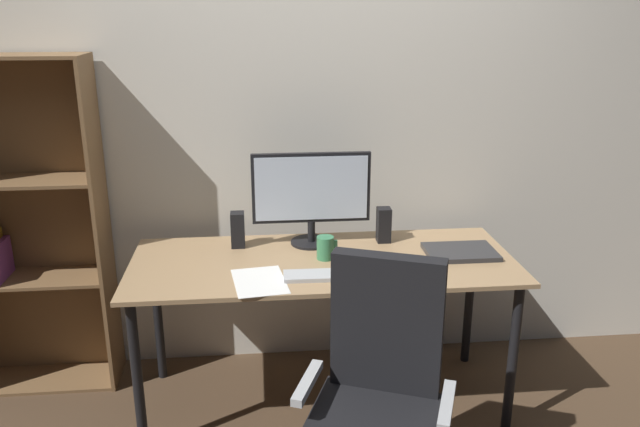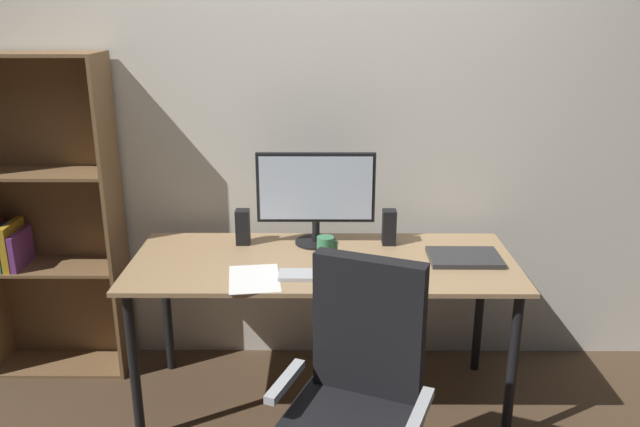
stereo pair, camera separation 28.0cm
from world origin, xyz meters
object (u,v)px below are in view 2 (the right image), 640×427
Objects in this scene: speaker_right at (389,227)px; office_chair at (355,417)px; bookshelf at (45,222)px; desk at (323,276)px; mouse at (368,271)px; coffee_mug at (326,248)px; speaker_left at (243,227)px; laptop at (464,257)px; monitor at (316,192)px; keyboard at (313,275)px.

office_chair is at bearing -101.83° from speaker_right.
desk is at bearing -14.11° from bookshelf.
office_chair reaches higher than mouse.
office_chair is (0.10, -0.78, -0.33)m from coffee_mug.
bookshelf is (-1.51, 1.12, 0.34)m from office_chair.
speaker_left is 1.00× the size of speaker_right.
mouse is 0.48m from laptop.
coffee_mug reaches higher than mouse.
laptop is (0.45, 0.17, -0.01)m from mouse.
desk is 0.47m from speaker_left.
mouse is at bearing -18.08° from bookshelf.
bookshelf reaches higher than monitor.
speaker_right is at bearing 65.17° from mouse.
desk is 5.97× the size of keyboard.
mouse reaches higher than desk.
laptop is at bearing -11.10° from speaker_left.
laptop is at bearing -31.92° from speaker_right.
coffee_mug is at bearing 128.41° from mouse.
speaker_right reaches higher than keyboard.
office_chair is (-0.53, -0.77, -0.29)m from laptop.
office_chair reaches higher than laptop.
speaker_right reaches higher than desk.
monitor reaches higher than desk.
office_chair is at bearing -104.16° from mouse.
keyboard is 2.75× the size of coffee_mug.
keyboard is 0.53m from speaker_left.
coffee_mug is 0.62× the size of speaker_right.
desk is at bearing -80.81° from monitor.
desk is 16.42× the size of coffee_mug.
office_chair reaches higher than desk.
bookshelf is at bearing 170.73° from laptop.
monitor is at bearing 178.71° from speaker_right.
laptop is at bearing 14.71° from mouse.
mouse is 0.30× the size of laptop.
desk is 1.45m from bookshelf.
desk is at bearing -146.90° from speaker_right.
speaker_left is (-0.34, 0.40, 0.08)m from keyboard.
speaker_left is at bearing -178.71° from monitor.
coffee_mug is (-0.18, 0.18, 0.04)m from mouse.
mouse is 0.69m from speaker_left.
coffee_mug is 1.45m from bookshelf.
speaker_right is (0.32, 0.21, 0.16)m from desk.
speaker_right is at bearing 33.10° from desk.
office_chair is (0.15, -0.98, -0.54)m from monitor.
coffee_mug is at bearing -147.62° from speaker_right.
bookshelf is (-2.04, 0.35, 0.05)m from laptop.
laptop reaches higher than desk.
bookshelf is at bearing 155.39° from mouse.
speaker_right is (0.12, 0.37, 0.07)m from mouse.
speaker_right is at bearing 148.47° from laptop.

